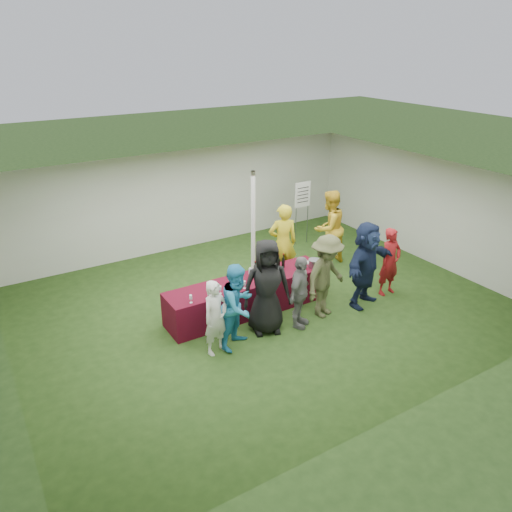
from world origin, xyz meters
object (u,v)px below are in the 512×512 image
customer_4 (326,276)px  customer_2 (267,287)px  customer_5 (366,264)px  customer_6 (390,262)px  customer_1 (238,306)px  customer_0 (216,318)px  staff_back (329,228)px  serving_table (248,296)px  customer_3 (300,292)px  dump_bucket (314,263)px  staff_pourer (283,243)px  wine_list_sign (302,199)px

customer_4 → customer_2: bearing=156.4°
customer_5 → customer_6: customer_5 is taller
customer_1 → customer_0: bearing=152.1°
staff_back → customer_0: staff_back is taller
serving_table → customer_1: size_ratio=2.15×
customer_3 → customer_5: 1.76m
dump_bucket → customer_3: 1.30m
staff_pourer → staff_back: 1.53m
customer_0 → customer_3: bearing=-16.3°
staff_pourer → customer_1: bearing=57.0°
customer_4 → customer_5: 1.03m
customer_6 → serving_table: bearing=160.8°
dump_bucket → wine_list_sign: bearing=58.9°
wine_list_sign → staff_back: staff_back is taller
wine_list_sign → customer_1: size_ratio=1.07×
staff_back → customer_6: 2.02m
staff_back → customer_4: 2.65m
staff_back → customer_0: 4.74m
customer_5 → customer_6: 0.84m
staff_pourer → serving_table: bearing=48.5°
customer_6 → customer_3: bearing=179.8°
customer_6 → wine_list_sign: bearing=86.6°
staff_pourer → customer_3: 2.15m
customer_0 → customer_2: size_ratio=0.75×
dump_bucket → customer_4: 0.80m
customer_1 → customer_3: (1.37, -0.06, -0.07)m
staff_pourer → customer_4: 1.87m
customer_5 → customer_6: (0.82, 0.08, -0.17)m
serving_table → staff_pourer: staff_pourer is taller
wine_list_sign → customer_6: size_ratio=1.14×
serving_table → customer_6: 3.31m
customer_4 → staff_pourer: bearing=66.0°
staff_back → customer_5: 2.20m
dump_bucket → staff_back: 1.93m
customer_0 → customer_6: size_ratio=0.93×
dump_bucket → customer_0: (-2.84, -0.77, -0.11)m
staff_pourer → customer_5: size_ratio=1.00×
serving_table → customer_6: bearing=-16.7°
customer_1 → customer_5: size_ratio=0.88×
customer_0 → customer_6: (4.41, 0.04, 0.06)m
serving_table → customer_4: bearing=-36.7°
customer_0 → customer_1: 0.48m
wine_list_sign → customer_2: 4.68m
staff_back → customer_1: staff_back is taller
customer_0 → customer_4: (2.56, 0.02, 0.17)m
customer_1 → customer_5: bearing=-28.6°
customer_0 → customer_4: customer_4 is taller
customer_2 → customer_5: bearing=14.2°
staff_pourer → customer_6: size_ratio=1.21×
staff_pourer → customer_6: 2.49m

